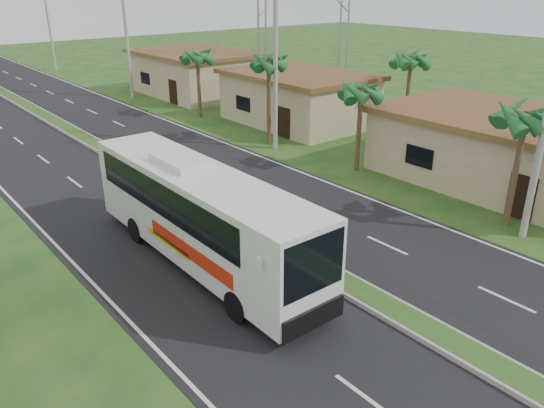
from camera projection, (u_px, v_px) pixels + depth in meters
ground at (445, 342)px, 15.51m from camera, size 180.00×180.00×0.00m
road_asphalt at (136, 168)px, 29.73m from camera, size 14.00×160.00×0.02m
median_strip at (136, 167)px, 29.70m from camera, size 1.20×160.00×0.18m
lane_edge_left at (10, 197)px, 25.82m from camera, size 0.12×160.00×0.01m
lane_edge_right at (233, 146)px, 33.65m from camera, size 0.12×160.00×0.01m
shop_near at (506, 148)px, 27.26m from camera, size 8.60×12.60×3.52m
shop_mid at (298, 97)px, 38.61m from camera, size 7.60×10.60×3.67m
shop_far at (196, 72)px, 48.54m from camera, size 8.60×11.60×3.82m
palm_verge_a at (526, 117)px, 21.05m from camera, size 2.40×2.40×5.45m
palm_verge_b at (361, 91)px, 27.83m from camera, size 2.40×2.40×5.05m
palm_verge_c at (269, 63)px, 32.16m from camera, size 2.40×2.40×5.85m
palm_verge_d at (197, 56)px, 39.08m from camera, size 2.40×2.40×5.25m
palm_behind_shop at (411, 60)px, 34.47m from camera, size 2.40×2.40×5.65m
utility_pole_b at (275, 45)px, 30.82m from camera, size 3.20×0.28×12.00m
utility_pole_c at (126, 31)px, 45.28m from camera, size 1.60×0.28×11.00m
utility_pole_d at (48, 21)px, 59.60m from camera, size 1.60×0.28×10.50m
billboard_lattice at (306, 15)px, 47.03m from camera, size 10.18×1.18×12.07m
coach_bus_main at (200, 210)px, 19.07m from camera, size 2.63×11.95×3.86m
motorcyclist at (286, 275)px, 17.46m from camera, size 1.85×1.15×2.27m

